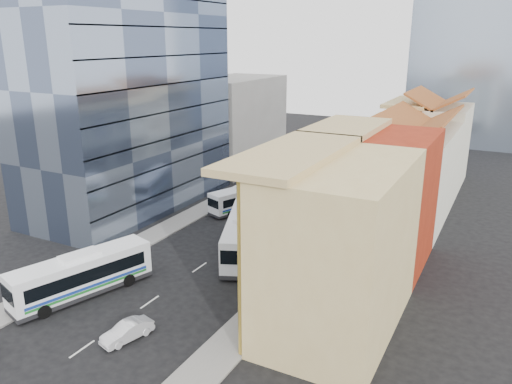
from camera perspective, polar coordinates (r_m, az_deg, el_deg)
The scene contains 14 objects.
ground at distance 40.38m, azimuth -12.97°, elevation -12.78°, with size 200.00×200.00×0.00m, color black.
sidewalk_right at distance 54.09m, azimuth 9.51°, elevation -4.51°, with size 3.00×90.00×0.15m, color slate.
sidewalk_left at distance 61.07m, azimuth -5.77°, elevation -1.80°, with size 3.00×90.00×0.15m, color slate.
shophouse_tan at distance 35.31m, azimuth 9.64°, elevation -6.21°, with size 8.00×14.00×12.00m, color #D3BB7A.
shophouse_red at distance 46.20m, azimuth 14.36°, elevation -0.83°, with size 8.00×10.00×12.00m, color maroon.
shophouse_cream_near at distance 55.41m, azimuth 16.65°, elevation 0.90°, with size 8.00×9.00×10.00m, color silver.
shophouse_cream_mid at distance 64.00m, azimuth 18.28°, elevation 2.89°, with size 8.00×9.00×10.00m, color silver.
shophouse_cream_far at distance 74.05m, azimuth 19.76°, elevation 5.01°, with size 8.00×12.00×11.00m, color silver.
office_tower at distance 60.82m, azimuth -14.67°, elevation 12.07°, with size 12.00×26.00×30.00m, color #424F69.
office_block_far at distance 79.75m, azimuth -2.53°, elevation 7.91°, with size 10.00×18.00×14.00m, color gray.
bus_left_near at distance 42.72m, azimuth -19.28°, elevation -8.83°, with size 2.67×11.42×3.66m, color white, non-canonical shape.
bus_left_far at distance 59.92m, azimuth -1.22°, elevation -0.59°, with size 2.28×9.73×3.12m, color white, non-canonical shape.
bus_right at distance 47.71m, azimuth -1.47°, elevation -4.80°, with size 2.93×12.51×4.01m, color silver, non-canonical shape.
sedan_right at distance 36.62m, azimuth -14.52°, elevation -15.16°, with size 1.30×3.72×1.23m, color silver.
Camera 1 is at (23.63, -26.00, 19.90)m, focal length 35.00 mm.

